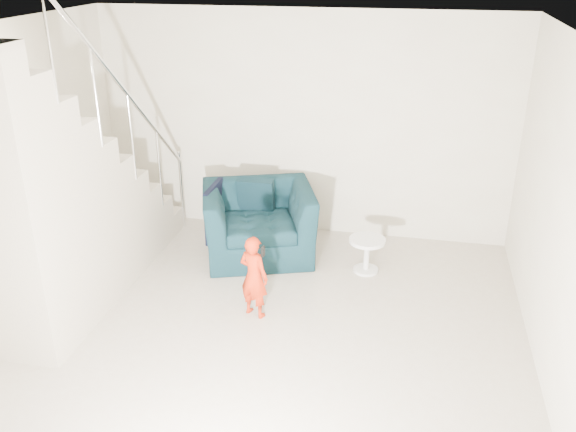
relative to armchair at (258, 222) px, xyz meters
The scene contains 11 objects.
floor 2.03m from the armchair, 79.60° to the right, with size 5.50×5.50×0.00m, color gray.
ceiling 3.04m from the armchair, 79.60° to the right, with size 5.50×5.50×0.00m, color silver.
back_wall 1.29m from the armchair, 65.81° to the left, with size 5.00×5.00×0.00m, color #B7A995.
right_wall 3.59m from the armchair, 34.34° to the right, with size 5.50×5.50×0.00m, color #B7A995.
armchair is the anchor object (origin of this frame).
toddler 1.31m from the armchair, 77.42° to the right, with size 0.31×0.20×0.84m, color maroon.
side_table 1.29m from the armchair, ahead, with size 0.40×0.40×0.40m.
staircase 2.23m from the armchair, 139.50° to the right, with size 1.02×3.03×3.62m.
cushion 0.35m from the armchair, 110.12° to the left, with size 0.43×0.12×0.41m, color black.
throw 0.53m from the armchair, behind, with size 0.06×0.57×0.63m, color black.
phone 1.43m from the armchair, 73.55° to the right, with size 0.02×0.05×0.10m, color black.
Camera 1 is at (1.30, -4.24, 3.30)m, focal length 38.00 mm.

